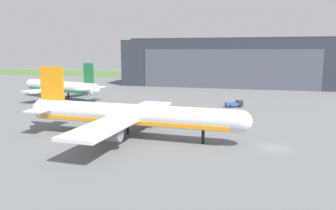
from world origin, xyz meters
The scene contains 6 objects.
ground_plane centered at (0.00, 0.00, 0.00)m, with size 440.00×440.00×0.00m, color slate.
grass_field_strip centered at (0.00, 165.20, 0.04)m, with size 440.00×56.00×0.08m, color #4B7134.
maintenance_hangar centered at (-15.02, 104.75, 10.91)m, with size 100.48×33.76×22.75m.
airliner_near_right centered at (-26.19, 0.10, 4.33)m, with size 44.77×36.74×13.34m.
airliner_far_right centered at (-68.55, 42.25, 4.10)m, with size 34.68×28.45×12.64m.
ops_van centered at (-9.02, 40.55, 0.94)m, with size 5.47×3.97×1.88m.
Camera 1 is at (-3.67, -57.00, 16.43)m, focal length 34.89 mm.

